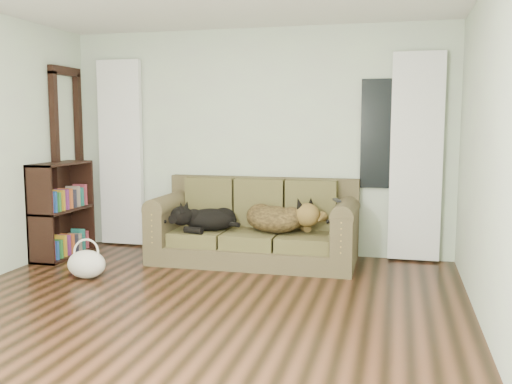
% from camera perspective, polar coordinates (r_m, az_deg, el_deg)
% --- Properties ---
extents(floor, '(5.00, 5.00, 0.00)m').
position_cam_1_polar(floor, '(4.56, -7.72, -12.69)').
color(floor, black).
rests_on(floor, ground).
extents(wall_back, '(4.50, 0.04, 2.60)m').
position_cam_1_polar(wall_back, '(6.68, 0.06, 5.04)').
color(wall_back, beige).
rests_on(wall_back, ground).
extents(wall_right, '(0.04, 5.00, 2.60)m').
position_cam_1_polar(wall_right, '(4.04, 23.18, 3.16)').
color(wall_right, beige).
rests_on(wall_right, ground).
extents(curtain_left, '(0.55, 0.08, 2.25)m').
position_cam_1_polar(curtain_left, '(7.21, -13.35, 3.81)').
color(curtain_left, white).
rests_on(curtain_left, ground).
extents(curtain_right, '(0.55, 0.08, 2.25)m').
position_cam_1_polar(curtain_right, '(6.41, 15.72, 3.35)').
color(curtain_right, white).
rests_on(curtain_right, ground).
extents(window_pane, '(0.50, 0.03, 1.20)m').
position_cam_1_polar(window_pane, '(6.45, 12.66, 5.69)').
color(window_pane, black).
rests_on(window_pane, wall_back).
extents(door_casing, '(0.07, 0.60, 2.10)m').
position_cam_1_polar(door_casing, '(7.15, -18.26, 2.81)').
color(door_casing, black).
rests_on(door_casing, ground).
extents(sofa, '(2.21, 0.95, 0.90)m').
position_cam_1_polar(sofa, '(6.24, -0.21, -2.96)').
color(sofa, brown).
rests_on(sofa, floor).
extents(dog_black_lab, '(0.65, 0.52, 0.25)m').
position_cam_1_polar(dog_black_lab, '(6.27, -4.90, -2.66)').
color(dog_black_lab, black).
rests_on(dog_black_lab, sofa).
extents(dog_shepherd, '(0.87, 0.81, 0.31)m').
position_cam_1_polar(dog_shepherd, '(6.15, 2.16, -2.73)').
color(dog_shepherd, black).
rests_on(dog_shepherd, sofa).
extents(tv_remote, '(0.11, 0.19, 0.02)m').
position_cam_1_polar(tv_remote, '(5.92, 8.08, -0.83)').
color(tv_remote, black).
rests_on(tv_remote, sofa).
extents(tote_bag, '(0.44, 0.38, 0.28)m').
position_cam_1_polar(tote_bag, '(5.89, -16.59, -6.75)').
color(tote_bag, silver).
rests_on(tote_bag, floor).
extents(bookshelf, '(0.36, 0.87, 1.08)m').
position_cam_1_polar(bookshelf, '(6.86, -18.84, -2.01)').
color(bookshelf, black).
rests_on(bookshelf, floor).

